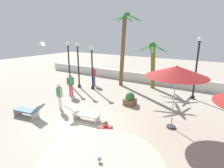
{
  "coord_description": "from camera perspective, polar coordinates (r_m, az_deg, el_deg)",
  "views": [
    {
      "loc": [
        5.97,
        -6.07,
        4.53
      ],
      "look_at": [
        0.0,
        3.39,
        1.4
      ],
      "focal_mm": 29.12,
      "sensor_mm": 36.0,
      "label": 1
    }
  ],
  "objects": [
    {
      "name": "ground_plane",
      "position": [
        9.64,
        -11.11,
        -12.71
      ],
      "size": [
        56.0,
        56.0,
        0.0
      ],
      "primitive_type": "plane",
      "color": "#9E9384"
    },
    {
      "name": "boundary_wall",
      "position": [
        17.34,
        11.19,
        1.69
      ],
      "size": [
        25.2,
        0.3,
        0.88
      ],
      "primitive_type": "cube",
      "color": "silver",
      "rests_on": "ground_plane"
    },
    {
      "name": "patio_umbrella_0",
      "position": [
        8.81,
        19.56,
        3.72
      ],
      "size": [
        2.86,
        2.86,
        3.15
      ],
      "color": "#333338",
      "rests_on": "ground_plane"
    },
    {
      "name": "palm_tree_0",
      "position": [
        15.77,
        3.72,
        12.92
      ],
      "size": [
        2.59,
        2.67,
        6.21
      ],
      "color": "brown",
      "rests_on": "ground_plane"
    },
    {
      "name": "palm_tree_1",
      "position": [
        15.57,
        12.63,
        7.58
      ],
      "size": [
        2.75,
        2.56,
        3.87
      ],
      "color": "olive",
      "rests_on": "ground_plane"
    },
    {
      "name": "lamp_post_0",
      "position": [
        15.65,
        -10.55,
        6.66
      ],
      "size": [
        0.32,
        0.32,
        3.79
      ],
      "color": "black",
      "rests_on": "ground_plane"
    },
    {
      "name": "lamp_post_1",
      "position": [
        15.0,
        -6.28,
        6.26
      ],
      "size": [
        0.35,
        0.35,
        3.53
      ],
      "color": "black",
      "rests_on": "ground_plane"
    },
    {
      "name": "lamp_post_2",
      "position": [
        13.74,
        25.01,
        5.18
      ],
      "size": [
        0.31,
        0.31,
        4.31
      ],
      "color": "black",
      "rests_on": "ground_plane"
    },
    {
      "name": "lamp_post_3",
      "position": [
        16.32,
        -13.37,
        6.69
      ],
      "size": [
        0.31,
        0.31,
        3.81
      ],
      "color": "black",
      "rests_on": "ground_plane"
    },
    {
      "name": "lounge_chair_0",
      "position": [
        10.0,
        -9.19,
        -8.94
      ],
      "size": [
        1.91,
        0.86,
        0.82
      ],
      "color": "#B7B7BC",
      "rests_on": "ground_plane"
    },
    {
      "name": "lounge_chair_1",
      "position": [
        11.22,
        -24.55,
        -7.5
      ],
      "size": [
        1.95,
        0.88,
        0.84
      ],
      "color": "#B7B7BC",
      "rests_on": "ground_plane"
    },
    {
      "name": "guest_0",
      "position": [
        13.77,
        -12.88,
        0.32
      ],
      "size": [
        0.37,
        0.51,
        1.63
      ],
      "color": "#D8333F",
      "rests_on": "ground_plane"
    },
    {
      "name": "guest_1",
      "position": [
        16.22,
        -5.73,
        3.05
      ],
      "size": [
        0.25,
        0.56,
        1.68
      ],
      "color": "#3359B2",
      "rests_on": "ground_plane"
    },
    {
      "name": "guest_2",
      "position": [
        11.46,
        -16.16,
        -3.04
      ],
      "size": [
        0.54,
        0.34,
        1.62
      ],
      "color": "silver",
      "rests_on": "ground_plane"
    },
    {
      "name": "guest_3",
      "position": [
        6.84,
        -2.12,
        -16.13
      ],
      "size": [
        0.45,
        0.42,
        1.55
      ],
      "color": "gold",
      "rests_on": "ground_plane"
    },
    {
      "name": "seagull_0",
      "position": [
        10.69,
        -21.03,
        11.68
      ],
      "size": [
        1.13,
        0.85,
        0.17
      ],
      "color": "white"
    },
    {
      "name": "planter",
      "position": [
        11.96,
        5.65,
        -4.72
      ],
      "size": [
        0.7,
        0.7,
        0.85
      ],
      "color": "brown",
      "rests_on": "ground_plane"
    }
  ]
}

